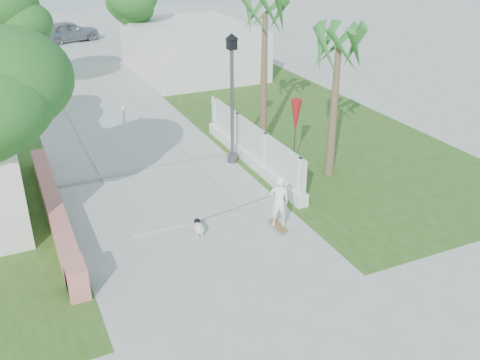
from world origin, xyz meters
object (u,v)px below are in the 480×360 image
bollard (124,118)px  skateboarder (243,207)px  patio_umbrella (296,117)px  parked_car (68,32)px  dog (199,227)px  street_lamp (232,95)px

bollard → skateboarder: 8.92m
patio_umbrella → parked_car: (-3.83, 24.90, -0.95)m
patio_umbrella → bollard: bearing=129.9°
patio_umbrella → skateboarder: 4.97m
bollard → parked_car: (0.77, 19.40, 0.15)m
patio_umbrella → parked_car: size_ratio=0.53×
patio_umbrella → dog: (-4.72, -3.07, -1.46)m
street_lamp → bollard: 5.56m
skateboarder → parked_car: size_ratio=0.56×
bollard → street_lamp: bearing=-59.0°
parked_car → bollard: bearing=158.2°
bollard → dog: bollard is taller
street_lamp → patio_umbrella: (1.90, -1.00, -0.74)m
parked_car → street_lamp: bearing=165.0°
dog → skateboarder: bearing=-5.2°
bollard → parked_car: bearing=87.7°
bollard → skateboarder: skateboarder is taller
patio_umbrella → dog: 5.82m
skateboarder → street_lamp: bearing=-87.9°
skateboarder → parked_car: 28.26m
parked_car → patio_umbrella: bearing=169.2°
skateboarder → dog: bearing=9.0°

